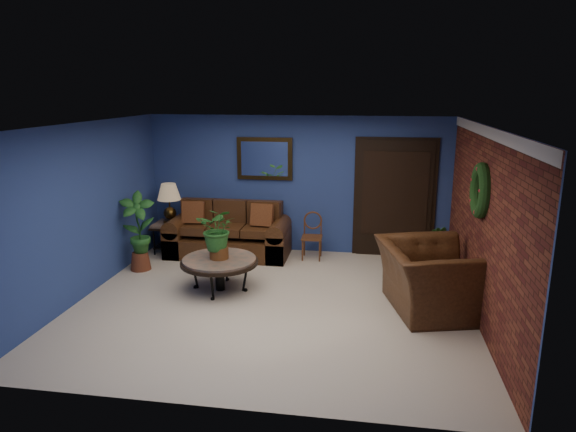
% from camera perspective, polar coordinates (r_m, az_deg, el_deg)
% --- Properties ---
extents(floor, '(5.50, 5.50, 0.00)m').
position_cam_1_polar(floor, '(7.38, -1.72, -9.64)').
color(floor, beige).
rests_on(floor, ground).
extents(wall_back, '(5.50, 0.04, 2.50)m').
position_cam_1_polar(wall_back, '(9.39, 1.06, 3.49)').
color(wall_back, navy).
rests_on(wall_back, ground).
extents(wall_left, '(0.04, 5.00, 2.50)m').
position_cam_1_polar(wall_left, '(7.95, -21.65, 0.58)').
color(wall_left, navy).
rests_on(wall_left, ground).
extents(wall_right_brick, '(0.04, 5.00, 2.50)m').
position_cam_1_polar(wall_right_brick, '(7.02, 20.86, -1.04)').
color(wall_right_brick, maroon).
rests_on(wall_right_brick, ground).
extents(ceiling, '(5.50, 5.00, 0.02)m').
position_cam_1_polar(ceiling, '(6.78, -1.87, 10.11)').
color(ceiling, silver).
rests_on(ceiling, wall_back).
extents(crown_molding, '(0.03, 5.00, 0.14)m').
position_cam_1_polar(crown_molding, '(6.82, 21.47, 8.59)').
color(crown_molding, white).
rests_on(crown_molding, wall_right_brick).
extents(wall_mirror, '(1.02, 0.06, 0.77)m').
position_cam_1_polar(wall_mirror, '(9.38, -2.62, 6.37)').
color(wall_mirror, '#3E2A10').
rests_on(wall_mirror, wall_back).
extents(closet_door, '(1.44, 0.06, 2.18)m').
position_cam_1_polar(closet_door, '(9.32, 11.75, 1.87)').
color(closet_door, black).
rests_on(closet_door, wall_back).
extents(wreath, '(0.16, 0.72, 0.72)m').
position_cam_1_polar(wreath, '(6.96, 20.61, 2.67)').
color(wreath, black).
rests_on(wreath, wall_right_brick).
extents(sofa, '(2.18, 0.94, 0.98)m').
position_cam_1_polar(sofa, '(9.44, -6.52, -2.33)').
color(sofa, '#4D2B16').
rests_on(sofa, ground).
extents(coffee_table, '(1.16, 1.16, 0.50)m').
position_cam_1_polar(coffee_table, '(7.76, -7.64, -5.09)').
color(coffee_table, '#4F4B45').
rests_on(coffee_table, ground).
extents(end_table, '(0.61, 0.61, 0.55)m').
position_cam_1_polar(end_table, '(9.74, -12.88, -1.48)').
color(end_table, '#4F4B45').
rests_on(end_table, ground).
extents(table_lamp, '(0.42, 0.42, 0.71)m').
position_cam_1_polar(table_lamp, '(9.60, -13.06, 1.91)').
color(table_lamp, '#3E2A10').
rests_on(table_lamp, end_table).
extents(side_chair, '(0.36, 0.36, 0.83)m').
position_cam_1_polar(side_chair, '(9.15, 2.72, -1.82)').
color(side_chair, brown).
rests_on(side_chair, ground).
extents(armchair, '(1.54, 1.67, 0.92)m').
position_cam_1_polar(armchair, '(7.26, 15.47, -6.67)').
color(armchair, '#4D2B16').
rests_on(armchair, ground).
extents(coffee_plant, '(0.62, 0.54, 0.79)m').
position_cam_1_polar(coffee_plant, '(7.61, -7.75, -1.59)').
color(coffee_plant, brown).
rests_on(coffee_plant, coffee_table).
extents(floor_plant, '(0.45, 0.39, 0.87)m').
position_cam_1_polar(floor_plant, '(8.50, 15.90, -3.67)').
color(floor_plant, brown).
rests_on(floor_plant, ground).
extents(tall_plant, '(0.66, 0.55, 1.32)m').
position_cam_1_polar(tall_plant, '(8.82, -16.30, -1.40)').
color(tall_plant, brown).
rests_on(tall_plant, ground).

